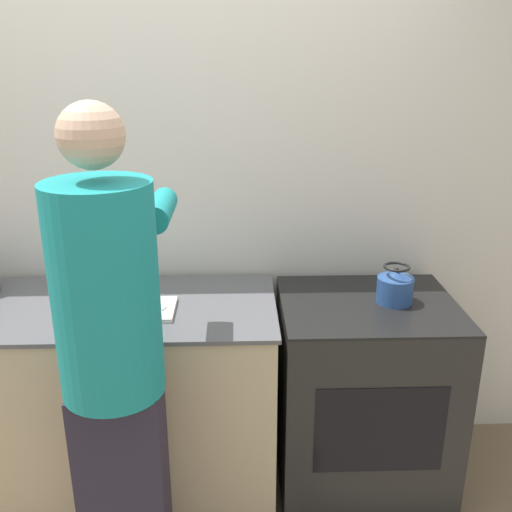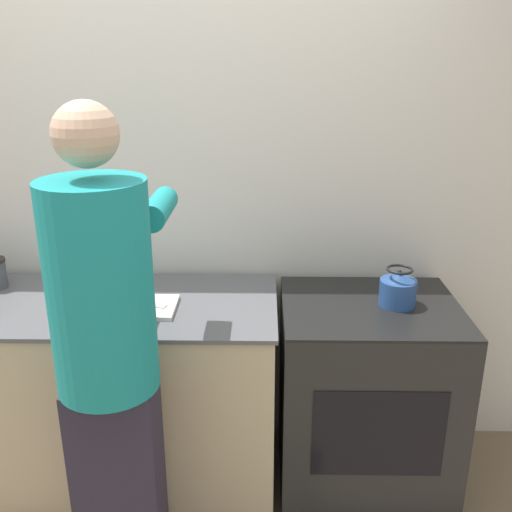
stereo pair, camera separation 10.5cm
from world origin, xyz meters
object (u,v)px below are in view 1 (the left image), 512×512
Objects in this scene: oven at (363,394)px; person at (113,354)px; cutting_board at (127,310)px; kettle at (395,287)px; knife at (139,305)px.

person is (-0.98, -0.54, 0.52)m from oven.
cutting_board is 2.38× the size of kettle.
kettle is at bearing 3.30° from cutting_board.
cutting_board is (-0.04, 0.48, -0.06)m from person.
kettle reaches higher than oven.
kettle is at bearing 2.71° from oven.
knife is (0.00, 0.49, -0.05)m from person.
oven is 4.10× the size of knife.
knife reaches higher than oven.
oven is at bearing 28.61° from person.
person is at bearing -71.16° from knife.
person is at bearing -151.39° from oven.
oven is 0.54m from kettle.
oven is 1.23m from person.
cutting_board is 0.05m from knife.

